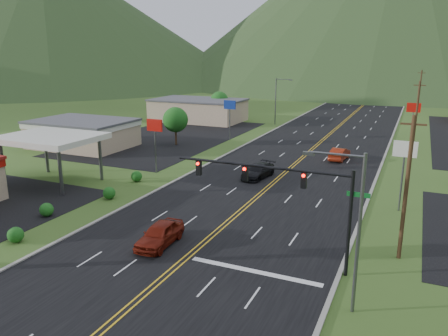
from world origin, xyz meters
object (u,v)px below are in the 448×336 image
at_px(car_red_near, 160,235).
at_px(gas_canopy, 50,139).
at_px(streetlight_west, 277,98).
at_px(traffic_signal, 288,188).
at_px(streetlight_east, 353,223).
at_px(car_red_far, 339,154).
at_px(car_dark_mid, 258,171).

bearing_deg(car_red_near, gas_canopy, 151.95).
xyz_separation_m(streetlight_west, car_red_near, (8.89, -57.04, -4.33)).
height_order(streetlight_west, car_red_near, streetlight_west).
distance_m(traffic_signal, streetlight_west, 58.88).
bearing_deg(gas_canopy, streetlight_east, -19.88).
xyz_separation_m(car_red_near, car_red_far, (7.55, 32.28, -0.04)).
xyz_separation_m(streetlight_west, gas_canopy, (-10.32, -48.00, -0.31)).
bearing_deg(car_red_far, traffic_signal, 98.56).
bearing_deg(streetlight_west, traffic_signal, -72.03).
bearing_deg(streetlight_west, gas_canopy, -102.13).
xyz_separation_m(gas_canopy, car_red_near, (19.21, -9.04, -4.02)).
bearing_deg(car_dark_mid, streetlight_east, -50.74).
bearing_deg(streetlight_east, streetlight_west, 110.86).
bearing_deg(traffic_signal, car_red_far, 93.17).
xyz_separation_m(streetlight_west, car_red_far, (16.43, -24.76, -4.37)).
xyz_separation_m(streetlight_east, car_dark_mid, (-13.40, 22.85, -4.42)).
bearing_deg(car_dark_mid, gas_canopy, -142.39).
height_order(gas_canopy, car_dark_mid, gas_canopy).
distance_m(traffic_signal, streetlight_east, 6.17).
distance_m(gas_canopy, car_red_far, 35.67).
bearing_deg(streetlight_east, car_red_near, 168.03).
xyz_separation_m(traffic_signal, streetlight_west, (-18.16, 56.00, -0.15)).
bearing_deg(traffic_signal, car_red_near, -173.65).
bearing_deg(car_dark_mid, car_red_near, -82.79).
relative_size(gas_canopy, car_red_near, 2.01).
bearing_deg(car_red_far, car_red_near, 82.23).
xyz_separation_m(traffic_signal, car_red_near, (-9.28, -1.03, -4.48)).
xyz_separation_m(streetlight_east, gas_canopy, (-33.18, 12.00, -0.31)).
relative_size(car_dark_mid, car_red_far, 1.07).
distance_m(streetlight_east, car_dark_mid, 26.85).
height_order(gas_canopy, car_red_near, gas_canopy).
relative_size(streetlight_west, car_red_far, 1.84).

